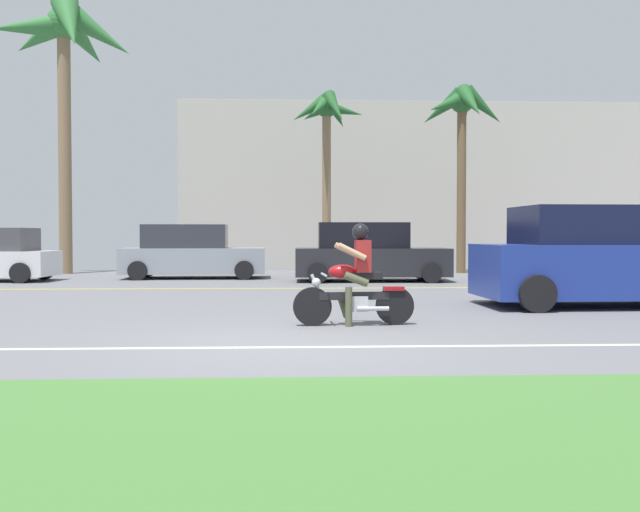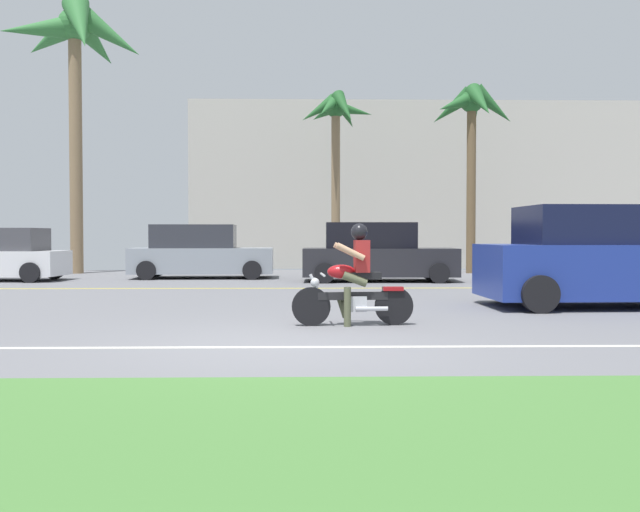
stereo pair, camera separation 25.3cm
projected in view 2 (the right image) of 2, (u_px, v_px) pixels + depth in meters
ground at (288, 317)px, 11.42m from camera, size 56.00×30.00×0.04m
grass_median at (260, 444)px, 4.32m from camera, size 56.00×3.80×0.06m
lane_line_near at (281, 347)px, 8.24m from camera, size 50.40×0.12×0.01m
lane_line_far at (293, 288)px, 17.35m from camera, size 50.40×0.12×0.01m
motorcyclist at (354, 282)px, 10.22m from camera, size 1.77×0.58×1.48m
suv_nearby at (610, 258)px, 12.87m from camera, size 4.71×2.27×1.83m
parked_car_1 at (200, 253)px, 21.46m from camera, size 4.30×2.02×1.62m
parked_car_2 at (376, 254)px, 20.01m from camera, size 4.34×2.02×1.66m
parked_car_3 at (586, 258)px, 19.90m from camera, size 4.20×2.05×1.42m
palm_tree_0 at (471, 117)px, 24.15m from camera, size 3.03×3.17×6.46m
palm_tree_1 at (75, 47)px, 23.94m from camera, size 4.79×4.68×9.32m
palm_tree_2 at (336, 124)px, 24.50m from camera, size 2.63×2.46×6.27m
building_far at (453, 188)px, 29.45m from camera, size 21.31×4.00×6.54m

